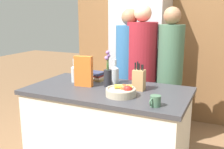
% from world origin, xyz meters
% --- Properties ---
extents(kitchen_island, '(1.56, 0.84, 0.89)m').
position_xyz_m(kitchen_island, '(0.00, 0.00, 0.45)').
color(kitchen_island, silver).
rests_on(kitchen_island, ground_plane).
extents(back_wall_wood, '(2.76, 0.12, 2.60)m').
position_xyz_m(back_wall_wood, '(0.00, 1.78, 1.30)').
color(back_wall_wood, brown).
rests_on(back_wall_wood, ground_plane).
extents(refrigerator, '(0.75, 0.62, 2.00)m').
position_xyz_m(refrigerator, '(-0.15, 1.42, 1.00)').
color(refrigerator, '#B7B7BC').
rests_on(refrigerator, ground_plane).
extents(fruit_bowl, '(0.27, 0.27, 0.10)m').
position_xyz_m(fruit_bowl, '(0.21, -0.15, 0.93)').
color(fruit_bowl, tan).
rests_on(fruit_bowl, kitchen_island).
extents(knife_block, '(0.11, 0.09, 0.27)m').
position_xyz_m(knife_block, '(0.29, 0.09, 0.99)').
color(knife_block, tan).
rests_on(knife_block, kitchen_island).
extents(flower_vase, '(0.08, 0.08, 0.36)m').
position_xyz_m(flower_vase, '(-0.04, 0.08, 1.01)').
color(flower_vase, '#232328').
rests_on(flower_vase, kitchen_island).
extents(cereal_box, '(0.19, 0.08, 0.30)m').
position_xyz_m(cereal_box, '(-0.26, -0.01, 1.04)').
color(cereal_box, orange).
rests_on(cereal_box, kitchen_island).
extents(coffee_mug, '(0.08, 0.12, 0.09)m').
position_xyz_m(coffee_mug, '(0.55, -0.29, 0.93)').
color(coffee_mug, '#42664C').
rests_on(coffee_mug, kitchen_island).
extents(book_stack, '(0.17, 0.16, 0.09)m').
position_xyz_m(book_stack, '(-0.25, 0.24, 0.94)').
color(book_stack, '#99844C').
rests_on(book_stack, kitchen_island).
extents(bottle_oil, '(0.08, 0.08, 0.25)m').
position_xyz_m(bottle_oil, '(-0.03, 0.23, 0.99)').
color(bottle_oil, '#B2BCC1').
rests_on(bottle_oil, kitchen_island).
extents(bottle_vinegar, '(0.07, 0.07, 0.25)m').
position_xyz_m(bottle_vinegar, '(-0.43, 0.09, 0.99)').
color(bottle_vinegar, '#B2BCC1').
rests_on(bottle_vinegar, kitchen_island).
extents(person_at_sink, '(0.32, 0.32, 1.65)m').
position_xyz_m(person_at_sink, '(-0.06, 0.72, 0.94)').
color(person_at_sink, '#383842').
rests_on(person_at_sink, ground_plane).
extents(person_in_blue, '(0.35, 0.35, 1.70)m').
position_xyz_m(person_in_blue, '(0.10, 0.71, 0.96)').
color(person_in_blue, '#383842').
rests_on(person_in_blue, ground_plane).
extents(person_in_red_tee, '(0.30, 0.30, 1.67)m').
position_xyz_m(person_in_red_tee, '(0.42, 0.77, 0.95)').
color(person_in_red_tee, '#383842').
rests_on(person_in_red_tee, ground_plane).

